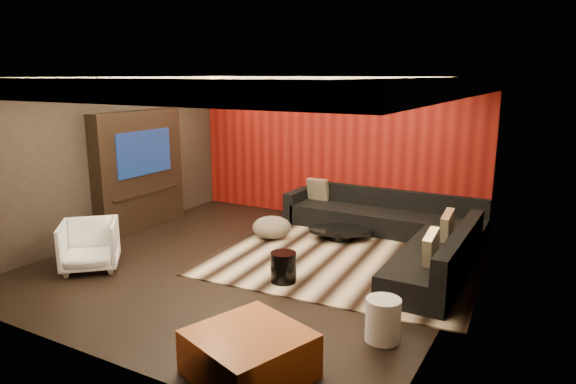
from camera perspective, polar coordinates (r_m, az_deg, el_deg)
The scene contains 26 objects.
floor at distance 7.95m, azimuth -4.03°, elevation -8.08°, with size 6.00×6.00×0.02m, color black.
ceiling at distance 7.43m, azimuth -4.39°, elevation 12.69°, with size 6.00×6.00×0.02m, color silver.
wall_back at distance 10.18m, azimuth 5.15°, elevation 4.76°, with size 6.00×0.02×2.80m, color black.
wall_left at distance 9.53m, azimuth -19.55°, elevation 3.51°, with size 0.02×6.00×2.80m, color black.
wall_right at distance 6.45m, azimuth 18.76°, elevation -0.64°, with size 0.02×6.00×2.80m, color black.
red_feature_wall at distance 10.14m, azimuth 5.06°, elevation 4.74°, with size 5.98×0.05×2.78m, color #6B0C0A.
soffit_back at distance 9.79m, azimuth 4.55°, elevation 12.03°, with size 6.00×0.60×0.22m, color silver.
soffit_front at distance 5.38m, azimuth -20.67°, elevation 10.55°, with size 6.00×0.60×0.22m, color silver.
soffit_left at distance 9.19m, azimuth -18.86°, elevation 11.34°, with size 0.60×4.80×0.22m, color silver.
soffit_right at distance 6.35m, azimuth 16.82°, elevation 11.06°, with size 0.60×4.80×0.22m, color silver.
cove_back at distance 9.49m, azimuth 3.66°, elevation 11.48°, with size 4.80×0.08×0.04m, color #FFD899.
cove_front at distance 5.61m, azimuth -17.93°, elevation 9.89°, with size 4.80×0.08×0.04m, color #FFD899.
cove_left at distance 8.95m, azimuth -17.32°, elevation 10.84°, with size 0.08×4.80×0.04m, color #FFD899.
cove_right at distance 6.44m, azimuth 13.77°, elevation 10.46°, with size 0.08×4.80×0.04m, color #FFD899.
tv_surround at distance 9.87m, azimuth -16.21°, elevation 2.28°, with size 0.30×2.00×2.20m, color black.
tv_screen at distance 9.70m, azimuth -15.67°, elevation 4.23°, with size 0.04×1.30×0.80m, color black.
tv_shelf at distance 9.83m, azimuth -15.40°, elevation -0.09°, with size 0.04×1.60×0.04m, color black.
rug at distance 8.00m, azimuth 6.07°, elevation -7.84°, with size 4.00×3.00×0.02m, color beige.
coffee_table at distance 9.04m, azimuth 5.86°, elevation -4.66°, with size 1.13×1.13×0.19m, color black.
drum_stool at distance 7.18m, azimuth -0.51°, elevation -8.35°, with size 0.36×0.36×0.42m, color black.
striped_pouf at distance 9.06m, azimuth -1.81°, elevation -3.93°, with size 0.69×0.69×0.38m, color beige.
white_side_table at distance 5.83m, azimuth 10.50°, elevation -13.77°, with size 0.38×0.38×0.48m, color white.
orange_ottoman at distance 5.17m, azimuth -4.34°, elevation -17.50°, with size 1.00×1.00×0.45m, color maroon.
armchair at distance 8.18m, azimuth -21.19°, elevation -5.54°, with size 0.79×0.81×0.74m, color white.
sectional_sofa at distance 8.79m, azimuth 12.32°, elevation -4.41°, with size 3.65×3.50×0.75m.
throw_pillows at distance 8.35m, azimuth 11.19°, elevation -2.73°, with size 3.10×2.80×0.50m.
Camera 1 is at (4.09, -6.20, 2.84)m, focal length 32.00 mm.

